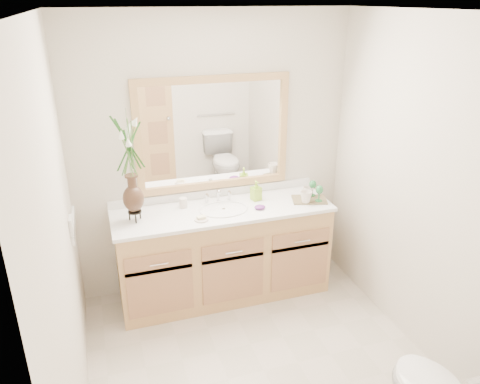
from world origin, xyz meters
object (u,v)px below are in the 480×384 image
object	(u,v)px
tray	(309,200)
tumbler	(183,203)
flower_vase	(129,156)
soap_bottle	(256,191)

from	to	relation	value
tray	tumbler	bearing A→B (deg)	-173.91
flower_vase	tray	world-z (taller)	flower_vase
flower_vase	soap_bottle	xyz separation A→B (m)	(1.05, 0.10, -0.46)
soap_bottle	tray	world-z (taller)	soap_bottle
tumbler	soap_bottle	distance (m)	0.64
flower_vase	tumbler	bearing A→B (deg)	17.81
tumbler	tray	bearing A→B (deg)	-10.20
flower_vase	soap_bottle	size ratio (longest dim) A/B	5.09
tumbler	soap_bottle	size ratio (longest dim) A/B	0.53
soap_bottle	tray	distance (m)	0.47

